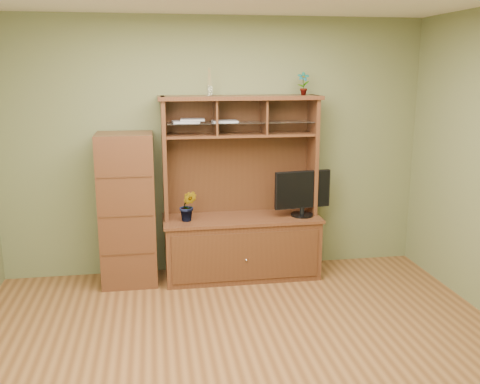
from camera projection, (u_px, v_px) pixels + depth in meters
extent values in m
cube|color=brown|center=(248.00, 361.00, 4.07)|extent=(4.50, 4.00, 0.02)
cube|color=#646D40|center=(215.00, 147.00, 5.69)|extent=(4.50, 0.02, 2.70)
cube|color=#646D40|center=(354.00, 311.00, 1.83)|extent=(4.50, 0.02, 2.70)
cube|color=#412212|center=(242.00, 248.00, 5.67)|extent=(1.60, 0.55, 0.62)
cube|color=#3C1F10|center=(246.00, 257.00, 5.40)|extent=(1.50, 0.01, 0.50)
sphere|color=silver|center=(246.00, 260.00, 5.39)|extent=(0.02, 0.02, 0.02)
cube|color=#412212|center=(242.00, 218.00, 5.60)|extent=(1.64, 0.59, 0.03)
cube|color=#412212|center=(164.00, 159.00, 5.43)|extent=(0.04, 0.35, 1.25)
cube|color=#412212|center=(312.00, 155.00, 5.68)|extent=(0.04, 0.35, 1.25)
cube|color=#3C1F10|center=(238.00, 154.00, 5.71)|extent=(1.52, 0.02, 1.25)
cube|color=#412212|center=(240.00, 98.00, 5.42)|extent=(1.66, 0.40, 0.04)
cube|color=#412212|center=(240.00, 135.00, 5.50)|extent=(1.52, 0.32, 0.02)
cube|color=#412212|center=(215.00, 117.00, 5.42)|extent=(0.02, 0.31, 0.35)
cube|color=#412212|center=(264.00, 116.00, 5.50)|extent=(0.02, 0.31, 0.35)
cube|color=silver|center=(240.00, 122.00, 5.46)|extent=(1.50, 0.27, 0.01)
cylinder|color=black|center=(302.00, 215.00, 5.64)|extent=(0.23, 0.23, 0.02)
cylinder|color=black|center=(302.00, 210.00, 5.63)|extent=(0.05, 0.05, 0.07)
cube|color=black|center=(303.00, 190.00, 5.57)|extent=(0.61, 0.13, 0.39)
imported|color=#3A5F20|center=(188.00, 206.00, 5.41)|extent=(0.20, 0.18, 0.32)
imported|color=#3E6B25|center=(303.00, 83.00, 5.49)|extent=(0.14, 0.11, 0.24)
cylinder|color=silver|center=(210.00, 91.00, 5.35)|extent=(0.06, 0.06, 0.10)
cylinder|color=olive|center=(209.00, 77.00, 5.32)|extent=(0.04, 0.04, 0.18)
cube|color=#B6B6BB|center=(186.00, 122.00, 5.38)|extent=(0.28, 0.21, 0.02)
cube|color=#B6B6BB|center=(192.00, 120.00, 5.39)|extent=(0.25, 0.20, 0.02)
cube|color=#B6B6BB|center=(225.00, 121.00, 5.44)|extent=(0.26, 0.20, 0.02)
cube|color=#412212|center=(128.00, 210.00, 5.41)|extent=(0.55, 0.50, 1.55)
cube|color=#3C1F10|center=(128.00, 254.00, 5.25)|extent=(0.51, 0.01, 0.02)
cube|color=#3C1F10|center=(126.00, 216.00, 5.17)|extent=(0.51, 0.01, 0.01)
cube|color=#3C1F10|center=(125.00, 177.00, 5.08)|extent=(0.51, 0.01, 0.02)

